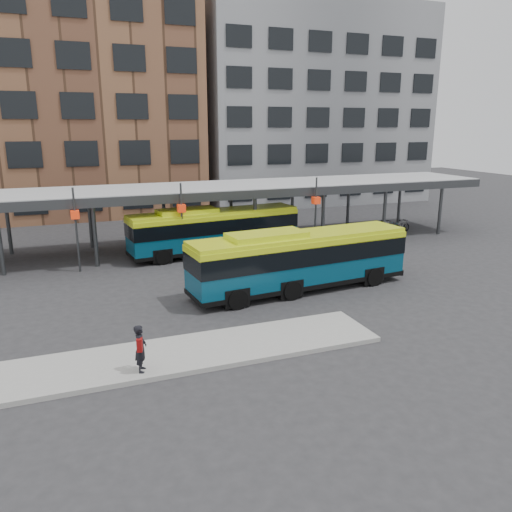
{
  "coord_description": "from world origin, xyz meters",
  "views": [
    {
      "loc": [
        -9.35,
        -19.41,
        8.14
      ],
      "look_at": [
        -0.79,
        3.0,
        1.8
      ],
      "focal_mm": 35.0,
      "sensor_mm": 36.0,
      "label": 1
    }
  ],
  "objects": [
    {
      "name": "canopy",
      "position": [
        -0.06,
        12.87,
        3.91
      ],
      "size": [
        40.0,
        6.53,
        4.8
      ],
      "color": "#999B9E",
      "rests_on": "ground"
    },
    {
      "name": "bike_rack",
      "position": [
        12.78,
        11.97,
        0.47
      ],
      "size": [
        5.72,
        1.29,
        1.04
      ],
      "color": "slate",
      "rests_on": "ground"
    },
    {
      "name": "bus_front",
      "position": [
        1.28,
        2.32,
        1.64
      ],
      "size": [
        11.62,
        3.5,
        3.16
      ],
      "rotation": [
        0.0,
        0.0,
        0.09
      ],
      "color": "#073E57",
      "rests_on": "ground"
    },
    {
      "name": "pedestrian",
      "position": [
        -7.52,
        -3.94,
        1.01
      ],
      "size": [
        0.52,
        0.68,
        1.63
      ],
      "rotation": [
        0.0,
        0.0,
        1.32
      ],
      "color": "black",
      "rests_on": "boarding_island"
    },
    {
      "name": "boarding_island",
      "position": [
        -5.5,
        -3.0,
        0.09
      ],
      "size": [
        14.0,
        3.0,
        0.18
      ],
      "primitive_type": "cube",
      "color": "gray",
      "rests_on": "ground"
    },
    {
      "name": "ground",
      "position": [
        0.0,
        0.0,
        0.0
      ],
      "size": [
        120.0,
        120.0,
        0.0
      ],
      "primitive_type": "plane",
      "color": "#28282B",
      "rests_on": "ground"
    },
    {
      "name": "building_grey",
      "position": [
        16.0,
        32.0,
        10.0
      ],
      "size": [
        24.0,
        14.0,
        20.0
      ],
      "primitive_type": "cube",
      "color": "slate",
      "rests_on": "ground"
    },
    {
      "name": "bus_rear",
      "position": [
        -0.61,
        11.04,
        1.59
      ],
      "size": [
        11.3,
        3.6,
        3.06
      ],
      "rotation": [
        0.0,
        0.0,
        0.11
      ],
      "color": "#073E57",
      "rests_on": "ground"
    },
    {
      "name": "building_brick",
      "position": [
        -10.0,
        32.0,
        11.0
      ],
      "size": [
        26.0,
        14.0,
        22.0
      ],
      "primitive_type": "cube",
      "color": "brown",
      "rests_on": "ground"
    }
  ]
}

